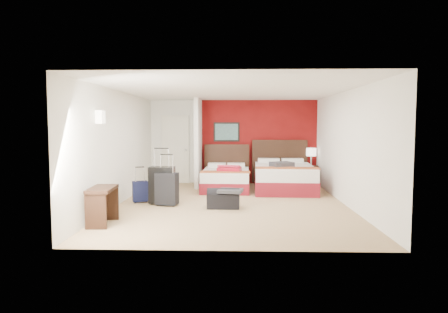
{
  "coord_description": "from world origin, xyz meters",
  "views": [
    {
      "loc": [
        0.11,
        -8.61,
        1.75
      ],
      "look_at": [
        -0.2,
        0.8,
        1.0
      ],
      "focal_mm": 31.51,
      "sensor_mm": 36.0,
      "label": 1
    }
  ],
  "objects_px": {
    "bed_left": "(226,180)",
    "bed_right": "(284,178)",
    "desk": "(103,206)",
    "nightstand": "(311,175)",
    "suitcase_charcoal": "(167,190)",
    "red_suitcase_open": "(229,168)",
    "table_lamp": "(311,157)",
    "duffel_bag": "(223,200)",
    "suitcase_black": "(162,186)",
    "suitcase_navy": "(140,193)"
  },
  "relations": [
    {
      "from": "red_suitcase_open",
      "to": "suitcase_black",
      "type": "bearing_deg",
      "value": -117.73
    },
    {
      "from": "bed_right",
      "to": "red_suitcase_open",
      "type": "distance_m",
      "value": 1.49
    },
    {
      "from": "suitcase_black",
      "to": "duffel_bag",
      "type": "relative_size",
      "value": 1.18
    },
    {
      "from": "table_lamp",
      "to": "suitcase_charcoal",
      "type": "height_order",
      "value": "table_lamp"
    },
    {
      "from": "duffel_bag",
      "to": "bed_left",
      "type": "bearing_deg",
      "value": 91.48
    },
    {
      "from": "table_lamp",
      "to": "suitcase_navy",
      "type": "xyz_separation_m",
      "value": [
        -4.37,
        -2.81,
        -0.6
      ]
    },
    {
      "from": "bed_right",
      "to": "duffel_bag",
      "type": "xyz_separation_m",
      "value": [
        -1.55,
        -2.34,
        -0.16
      ]
    },
    {
      "from": "table_lamp",
      "to": "suitcase_charcoal",
      "type": "distance_m",
      "value": 4.87
    },
    {
      "from": "table_lamp",
      "to": "duffel_bag",
      "type": "xyz_separation_m",
      "value": [
        -2.46,
        -3.34,
        -0.65
      ]
    },
    {
      "from": "bed_left",
      "to": "suitcase_black",
      "type": "relative_size",
      "value": 2.23
    },
    {
      "from": "bed_right",
      "to": "table_lamp",
      "type": "distance_m",
      "value": 1.44
    },
    {
      "from": "bed_left",
      "to": "nightstand",
      "type": "height_order",
      "value": "nightstand"
    },
    {
      "from": "red_suitcase_open",
      "to": "suitcase_charcoal",
      "type": "distance_m",
      "value": 2.47
    },
    {
      "from": "suitcase_charcoal",
      "to": "desk",
      "type": "bearing_deg",
      "value": -107.95
    },
    {
      "from": "nightstand",
      "to": "desk",
      "type": "bearing_deg",
      "value": -128.08
    },
    {
      "from": "nightstand",
      "to": "suitcase_charcoal",
      "type": "relative_size",
      "value": 0.82
    },
    {
      "from": "table_lamp",
      "to": "suitcase_black",
      "type": "height_order",
      "value": "table_lamp"
    },
    {
      "from": "table_lamp",
      "to": "desk",
      "type": "bearing_deg",
      "value": -133.54
    },
    {
      "from": "bed_left",
      "to": "bed_right",
      "type": "relative_size",
      "value": 0.81
    },
    {
      "from": "nightstand",
      "to": "suitcase_charcoal",
      "type": "distance_m",
      "value": 4.84
    },
    {
      "from": "duffel_bag",
      "to": "suitcase_navy",
      "type": "bearing_deg",
      "value": 165.53
    },
    {
      "from": "duffel_bag",
      "to": "desk",
      "type": "height_order",
      "value": "desk"
    },
    {
      "from": "duffel_bag",
      "to": "desk",
      "type": "bearing_deg",
      "value": -144.12
    },
    {
      "from": "bed_right",
      "to": "bed_left",
      "type": "bearing_deg",
      "value": -179.45
    },
    {
      "from": "bed_right",
      "to": "duffel_bag",
      "type": "distance_m",
      "value": 2.81
    },
    {
      "from": "bed_right",
      "to": "red_suitcase_open",
      "type": "bearing_deg",
      "value": -175.67
    },
    {
      "from": "bed_left",
      "to": "table_lamp",
      "type": "distance_m",
      "value": 2.71
    },
    {
      "from": "nightstand",
      "to": "suitcase_charcoal",
      "type": "bearing_deg",
      "value": -134.34
    },
    {
      "from": "red_suitcase_open",
      "to": "desk",
      "type": "relative_size",
      "value": 1.05
    },
    {
      "from": "desk",
      "to": "duffel_bag",
      "type": "bearing_deg",
      "value": 31.08
    },
    {
      "from": "bed_right",
      "to": "suitcase_charcoal",
      "type": "relative_size",
      "value": 3.24
    },
    {
      "from": "bed_right",
      "to": "table_lamp",
      "type": "xyz_separation_m",
      "value": [
        0.91,
        1.0,
        0.49
      ]
    },
    {
      "from": "desk",
      "to": "suitcase_charcoal",
      "type": "bearing_deg",
      "value": 59.29
    },
    {
      "from": "red_suitcase_open",
      "to": "nightstand",
      "type": "height_order",
      "value": "red_suitcase_open"
    },
    {
      "from": "red_suitcase_open",
      "to": "desk",
      "type": "height_order",
      "value": "desk"
    },
    {
      "from": "suitcase_charcoal",
      "to": "desk",
      "type": "distance_m",
      "value": 1.86
    },
    {
      "from": "red_suitcase_open",
      "to": "duffel_bag",
      "type": "height_order",
      "value": "red_suitcase_open"
    },
    {
      "from": "table_lamp",
      "to": "suitcase_navy",
      "type": "relative_size",
      "value": 1.14
    },
    {
      "from": "desk",
      "to": "nightstand",
      "type": "bearing_deg",
      "value": 42.8
    },
    {
      "from": "bed_left",
      "to": "duffel_bag",
      "type": "xyz_separation_m",
      "value": [
        0.01,
        -2.39,
        -0.1
      ]
    },
    {
      "from": "bed_right",
      "to": "red_suitcase_open",
      "type": "xyz_separation_m",
      "value": [
        -1.47,
        -0.05,
        0.26
      ]
    },
    {
      "from": "suitcase_charcoal",
      "to": "bed_left",
      "type": "bearing_deg",
      "value": 69.73
    },
    {
      "from": "bed_left",
      "to": "suitcase_navy",
      "type": "height_order",
      "value": "bed_left"
    },
    {
      "from": "suitcase_navy",
      "to": "desk",
      "type": "relative_size",
      "value": 0.57
    },
    {
      "from": "bed_left",
      "to": "suitcase_navy",
      "type": "xyz_separation_m",
      "value": [
        -1.89,
        -1.85,
        -0.04
      ]
    },
    {
      "from": "bed_left",
      "to": "nightstand",
      "type": "bearing_deg",
      "value": 22.26
    },
    {
      "from": "bed_right",
      "to": "suitcase_black",
      "type": "height_order",
      "value": "suitcase_black"
    },
    {
      "from": "bed_left",
      "to": "duffel_bag",
      "type": "distance_m",
      "value": 2.39
    },
    {
      "from": "red_suitcase_open",
      "to": "suitcase_charcoal",
      "type": "height_order",
      "value": "suitcase_charcoal"
    },
    {
      "from": "nightstand",
      "to": "table_lamp",
      "type": "bearing_deg",
      "value": 0.0
    }
  ]
}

